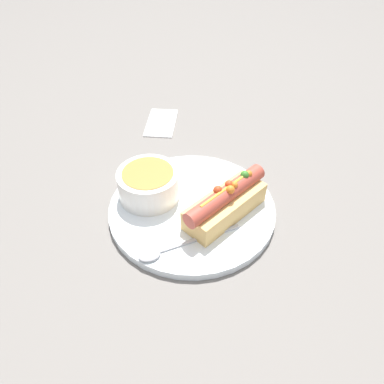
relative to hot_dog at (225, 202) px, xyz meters
name	(u,v)px	position (x,y,z in m)	size (l,w,h in m)	color
ground_plane	(192,211)	(-0.01, 0.06, -0.04)	(4.00, 4.00, 0.00)	slate
dinner_plate	(192,209)	(-0.01, 0.06, -0.04)	(0.30, 0.30, 0.01)	white
hot_dog	(225,202)	(0.00, 0.00, 0.00)	(0.18, 0.10, 0.07)	#DBAD60
soup_bowl	(149,183)	(-0.03, 0.14, 0.00)	(0.11, 0.11, 0.05)	silver
spoon	(163,249)	(-0.12, 0.05, -0.03)	(0.15, 0.12, 0.01)	#B7B7BC
napkin	(161,122)	(0.21, 0.27, -0.04)	(0.14, 0.11, 0.01)	white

